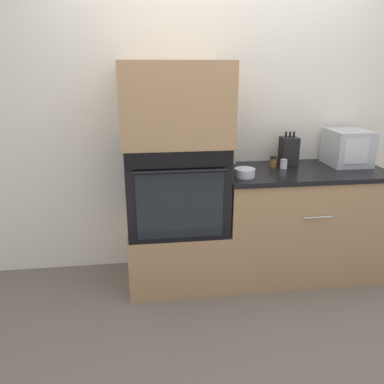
# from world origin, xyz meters

# --- Properties ---
(ground_plane) EXTENTS (12.00, 12.00, 0.00)m
(ground_plane) POSITION_xyz_m (0.00, 0.00, 0.00)
(ground_plane) COLOR #6B6056
(wall_back) EXTENTS (8.00, 0.05, 2.50)m
(wall_back) POSITION_xyz_m (0.00, 0.63, 1.25)
(wall_back) COLOR silver
(wall_back) RESTS_ON ground_plane
(oven_cabinet_base) EXTENTS (0.74, 0.60, 0.47)m
(oven_cabinet_base) POSITION_xyz_m (-0.37, 0.30, 0.23)
(oven_cabinet_base) COLOR #A87F56
(oven_cabinet_base) RESTS_ON ground_plane
(wall_oven) EXTENTS (0.72, 0.64, 0.65)m
(wall_oven) POSITION_xyz_m (-0.37, 0.30, 0.79)
(wall_oven) COLOR black
(wall_oven) RESTS_ON oven_cabinet_base
(oven_cabinet_upper) EXTENTS (0.74, 0.60, 0.56)m
(oven_cabinet_upper) POSITION_xyz_m (-0.37, 0.30, 1.39)
(oven_cabinet_upper) COLOR #A87F56
(oven_cabinet_upper) RESTS_ON wall_oven
(counter_unit) EXTENTS (1.25, 0.63, 0.88)m
(counter_unit) POSITION_xyz_m (0.62, 0.30, 0.44)
(counter_unit) COLOR #A87F56
(counter_unit) RESTS_ON ground_plane
(microwave) EXTENTS (0.30, 0.32, 0.28)m
(microwave) POSITION_xyz_m (1.01, 0.40, 1.02)
(microwave) COLOR #B2B5BA
(microwave) RESTS_ON counter_unit
(knife_block) EXTENTS (0.13, 0.13, 0.26)m
(knife_block) POSITION_xyz_m (0.55, 0.46, 0.99)
(knife_block) COLOR black
(knife_block) RESTS_ON counter_unit
(bowl) EXTENTS (0.15, 0.15, 0.06)m
(bowl) POSITION_xyz_m (0.11, 0.16, 0.91)
(bowl) COLOR silver
(bowl) RESTS_ON counter_unit
(condiment_jar_near) EXTENTS (0.05, 0.05, 0.07)m
(condiment_jar_near) POSITION_xyz_m (0.12, 0.55, 0.92)
(condiment_jar_near) COLOR silver
(condiment_jar_near) RESTS_ON counter_unit
(condiment_jar_mid) EXTENTS (0.06, 0.06, 0.07)m
(condiment_jar_mid) POSITION_xyz_m (0.47, 0.34, 0.92)
(condiment_jar_mid) COLOR silver
(condiment_jar_mid) RESTS_ON counter_unit
(condiment_jar_far) EXTENTS (0.06, 0.06, 0.08)m
(condiment_jar_far) POSITION_xyz_m (0.40, 0.40, 0.93)
(condiment_jar_far) COLOR brown
(condiment_jar_far) RESTS_ON counter_unit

